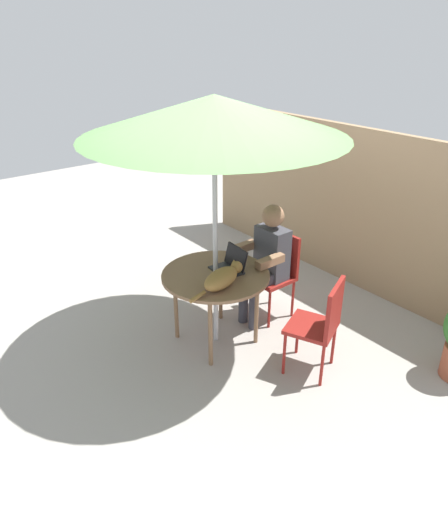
{
  "coord_description": "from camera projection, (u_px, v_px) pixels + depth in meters",
  "views": [
    {
      "loc": [
        3.07,
        -2.36,
        2.79
      ],
      "look_at": [
        0.0,
        0.1,
        0.89
      ],
      "focal_mm": 33.38,
      "sensor_mm": 36.0,
      "label": 1
    }
  ],
  "objects": [
    {
      "name": "laptop",
      "position": [
        231.0,
        264.0,
        4.43
      ],
      "size": [
        0.32,
        0.28,
        0.21
      ],
      "color": "black",
      "rests_on": "patio_table"
    },
    {
      "name": "fence_back",
      "position": [
        354.0,
        208.0,
        5.43
      ],
      "size": [
        4.72,
        0.08,
        1.83
      ],
      "primitive_type": "cube",
      "color": "#937756",
      "rests_on": "ground"
    },
    {
      "name": "patio_table",
      "position": [
        216.0,
        280.0,
        4.41
      ],
      "size": [
        1.0,
        1.0,
        0.74
      ],
      "color": "brown",
      "rests_on": "ground"
    },
    {
      "name": "ground_plane",
      "position": [
        216.0,
        339.0,
        4.7
      ],
      "size": [
        14.0,
        14.0,
        0.0
      ],
      "primitive_type": "plane",
      "color": "gray"
    },
    {
      "name": "chair_occupied",
      "position": [
        277.0,
        268.0,
        4.92
      ],
      "size": [
        0.4,
        0.4,
        0.9
      ],
      "color": "maroon",
      "rests_on": "ground"
    },
    {
      "name": "chair_empty",
      "position": [
        322.0,
        321.0,
        4.04
      ],
      "size": [
        0.53,
        0.53,
        0.9
      ],
      "color": "maroon",
      "rests_on": "ground"
    },
    {
      "name": "person_seated",
      "position": [
        267.0,
        257.0,
        4.76
      ],
      "size": [
        0.48,
        0.48,
        1.24
      ],
      "color": "#3F3F47",
      "rests_on": "ground"
    },
    {
      "name": "cat",
      "position": [
        223.0,
        278.0,
        4.14
      ],
      "size": [
        0.28,
        0.65,
        0.17
      ],
      "color": "olive",
      "rests_on": "patio_table"
    },
    {
      "name": "patio_umbrella",
      "position": [
        214.0,
        116.0,
        3.77
      ],
      "size": [
        2.2,
        2.2,
        2.32
      ],
      "color": "#B7B7BC",
      "rests_on": "ground"
    }
  ]
}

